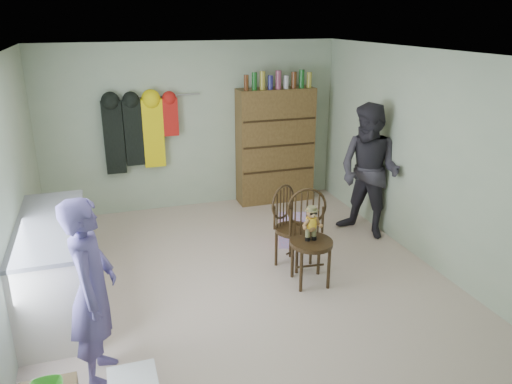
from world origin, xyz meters
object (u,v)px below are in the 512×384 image
object	(u,v)px
counter	(54,266)
dresser	(275,145)
chair_far	(290,223)
chair_front	(310,232)

from	to	relation	value
counter	dresser	bearing A→B (deg)	35.68
chair_far	counter	bearing A→B (deg)	151.02
chair_far	dresser	bearing A→B (deg)	42.30
counter	chair_front	world-z (taller)	chair_front
counter	chair_front	distance (m)	2.68
counter	chair_far	bearing A→B (deg)	3.42
chair_front	chair_far	bearing A→B (deg)	101.62
chair_far	dresser	size ratio (longest dim) A/B	0.47
chair_far	dresser	distance (m)	2.25
chair_far	dresser	xyz separation A→B (m)	(0.59, 2.14, 0.39)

